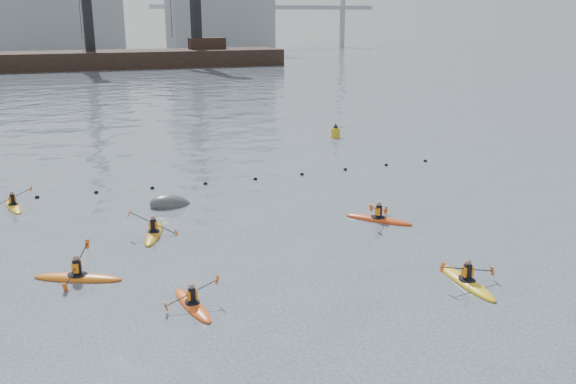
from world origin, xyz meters
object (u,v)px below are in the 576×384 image
kayaker_4 (378,219)px  kayaker_5 (13,205)px  kayaker_0 (192,304)px  kayaker_3 (154,233)px  mooring_buoy (171,205)px  kayaker_2 (78,277)px  kayaker_1 (467,281)px  nav_buoy (336,132)px

kayaker_4 → kayaker_5: 18.28m
kayaker_0 → kayaker_3: size_ratio=0.92×
kayaker_0 → kayaker_3: bearing=81.5°
mooring_buoy → kayaker_2: bearing=-121.3°
kayaker_1 → kayaker_4: bearing=88.7°
kayaker_1 → kayaker_2: (-13.10, 5.36, -0.00)m
kayaker_2 → mooring_buoy: size_ratio=1.50×
kayaker_4 → kayaker_5: size_ratio=0.98×
mooring_buoy → kayaker_4: bearing=-33.9°
kayaker_3 → nav_buoy: (17.07, 17.76, 0.29)m
kayaker_5 → mooring_buoy: 7.91m
kayaker_1 → mooring_buoy: size_ratio=1.53×
kayaker_0 → nav_buoy: size_ratio=2.33×
kayaker_1 → kayaker_5: (-15.79, 15.76, -0.01)m
kayaker_3 → kayaker_4: kayaker_3 is taller
kayaker_0 → kayaker_5: bearing=104.2°
kayaker_5 → mooring_buoy: size_ratio=1.36×
kayaker_3 → mooring_buoy: kayaker_3 is taller
kayaker_5 → nav_buoy: 25.65m
kayaker_1 → kayaker_5: size_ratio=1.12×
kayaker_4 → nav_buoy: 20.70m
kayaker_3 → nav_buoy: bearing=64.0°
kayaker_2 → kayaker_5: kayaker_2 is taller
kayaker_3 → kayaker_5: kayaker_3 is taller
nav_buoy → kayaker_4: bearing=-109.3°
kayaker_3 → kayaker_1: bearing=-25.3°
kayaker_5 → kayaker_4: bearing=-39.3°
kayaker_0 → kayaker_2: kayaker_2 is taller
kayaker_2 → mooring_buoy: (4.81, 7.91, -0.10)m
kayaker_4 → mooring_buoy: size_ratio=1.33×
nav_buoy → kayaker_1: bearing=-105.2°
kayaker_1 → kayaker_5: bearing=137.3°
kayaker_2 → kayaker_3: bearing=-15.8°
kayaker_5 → mooring_buoy: bearing=-30.4°
kayaker_2 → kayaker_3: 5.06m
kayaker_0 → kayaker_2: 5.03m
kayaker_1 → kayaker_4: 7.40m
kayaker_0 → kayaker_2: (-3.48, 3.64, 0.01)m
kayaker_0 → kayaker_4: size_ratio=1.01×
kayaker_3 → mooring_buoy: size_ratio=1.45×
kayaker_0 → kayaker_3: 7.44m
kayaker_5 → kayaker_1: bearing=-57.0°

